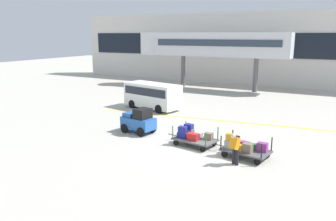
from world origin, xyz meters
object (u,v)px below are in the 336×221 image
object	(u,v)px
baggage_tug	(139,121)
baggage_cart_lead	(193,136)
baggage_cart_middle	(244,147)
baggage_handler	(235,147)
shuttle_van	(152,94)

from	to	relation	value
baggage_tug	baggage_cart_lead	distance (m)	4.02
baggage_tug	baggage_cart_middle	distance (m)	7.08
baggage_cart_lead	baggage_handler	xyz separation A→B (m)	(2.91, -1.70, 0.34)
baggage_cart_middle	shuttle_van	world-z (taller)	shuttle_van
baggage_cart_lead	shuttle_van	xyz separation A→B (m)	(-6.77, 6.91, 0.71)
baggage_cart_middle	baggage_handler	size ratio (longest dim) A/B	1.97
baggage_cart_lead	baggage_cart_middle	world-z (taller)	baggage_cart_middle
baggage_cart_middle	baggage_handler	xyz separation A→B (m)	(-0.11, -1.22, 0.35)
baggage_tug	baggage_cart_lead	world-z (taller)	baggage_tug
baggage_handler	shuttle_van	size ratio (longest dim) A/B	0.31
baggage_cart_lead	baggage_cart_middle	xyz separation A→B (m)	(3.02, -0.49, -0.01)
baggage_tug	baggage_cart_middle	size ratio (longest dim) A/B	0.73
baggage_tug	baggage_cart_middle	xyz separation A→B (m)	(6.99, -1.07, -0.24)
baggage_tug	baggage_cart_middle	world-z (taller)	baggage_tug
baggage_tug	baggage_cart_middle	bearing A→B (deg)	-8.74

